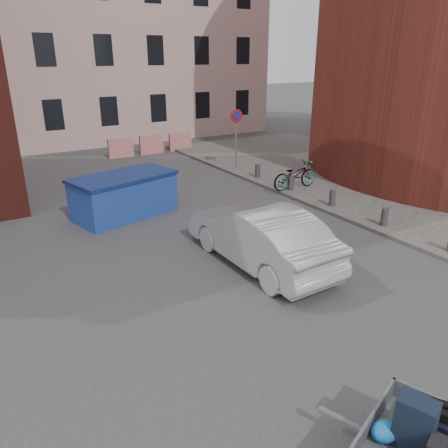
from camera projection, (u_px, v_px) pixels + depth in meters
ground at (241, 300)px, 9.48m from camera, size 120.00×120.00×0.00m
sidewalk at (394, 186)px, 17.50m from camera, size 9.00×24.00×0.12m
building_pink at (128, 20)px, 27.34m from camera, size 16.00×8.00×14.00m
no_parking_sign at (236, 127)px, 19.20m from camera, size 0.60×0.09×2.65m
bollards at (332, 198)px, 14.96m from camera, size 0.22×9.02×0.55m
barriers at (151, 145)px, 23.26m from camera, size 4.70×0.18×1.00m
trailer at (414, 445)px, 5.25m from camera, size 1.88×1.98×1.20m
dumpster at (124, 195)px, 14.25m from camera, size 3.60×2.45×1.38m
silver_car at (260, 235)px, 10.91m from camera, size 1.70×4.67×1.53m
bicycle at (295, 175)px, 16.81m from camera, size 2.02×0.71×1.06m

